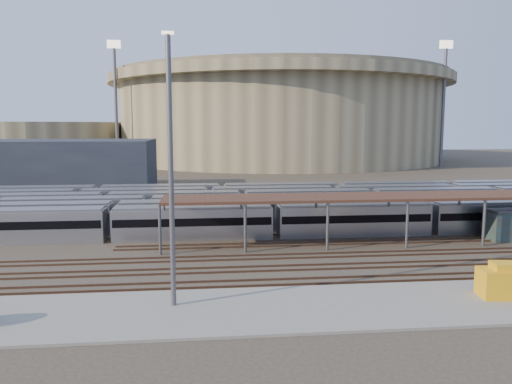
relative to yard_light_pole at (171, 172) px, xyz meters
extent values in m
plane|color=#383026|center=(5.81, 13.76, -9.74)|extent=(420.00, 420.00, 0.00)
cube|color=gray|center=(0.81, -1.24, -9.64)|extent=(50.00, 9.00, 0.20)
cube|color=#A4A3A8|center=(10.39, 21.76, -7.94)|extent=(112.00, 2.90, 3.60)
cube|color=#A4A3A8|center=(10.40, 25.96, -7.94)|extent=(112.00, 2.90, 3.60)
cube|color=#A4A3A8|center=(13.82, 30.16, -7.94)|extent=(112.00, 2.90, 3.60)
cube|color=#A4A3A8|center=(7.58, 34.36, -7.94)|extent=(112.00, 2.90, 3.60)
cube|color=#A4A3A8|center=(3.06, 38.56, -7.94)|extent=(112.00, 2.90, 3.60)
cube|color=#A4A3A8|center=(5.01, 42.76, -7.94)|extent=(112.00, 2.90, 3.60)
cylinder|color=#555559|center=(-2.19, 15.06, -7.24)|extent=(0.30, 0.30, 5.00)
cylinder|color=#555559|center=(-2.19, 20.46, -7.24)|extent=(0.30, 0.30, 5.00)
cylinder|color=#555559|center=(6.38, 15.06, -7.24)|extent=(0.30, 0.30, 5.00)
cylinder|color=#555559|center=(6.38, 20.46, -7.24)|extent=(0.30, 0.30, 5.00)
cylinder|color=#555559|center=(14.95, 15.06, -7.24)|extent=(0.30, 0.30, 5.00)
cylinder|color=#555559|center=(14.95, 20.46, -7.24)|extent=(0.30, 0.30, 5.00)
cylinder|color=#555559|center=(23.52, 15.06, -7.24)|extent=(0.30, 0.30, 5.00)
cylinder|color=#555559|center=(23.52, 20.46, -7.24)|extent=(0.30, 0.30, 5.00)
cylinder|color=#555559|center=(32.09, 15.06, -7.24)|extent=(0.30, 0.30, 5.00)
cylinder|color=#555559|center=(32.09, 20.46, -7.24)|extent=(0.30, 0.30, 5.00)
cube|color=#331C15|center=(27.81, 17.76, -4.59)|extent=(60.00, 6.00, 0.30)
cube|color=#4C3323|center=(5.81, 12.01, -9.65)|extent=(170.00, 0.12, 0.18)
cube|color=#4C3323|center=(5.81, 13.51, -9.65)|extent=(170.00, 0.12, 0.18)
cube|color=#4C3323|center=(5.81, 8.01, -9.65)|extent=(170.00, 0.12, 0.18)
cube|color=#4C3323|center=(5.81, 9.51, -9.65)|extent=(170.00, 0.12, 0.18)
cube|color=#4C3323|center=(5.81, 4.01, -9.65)|extent=(170.00, 0.12, 0.18)
cube|color=#4C3323|center=(5.81, 5.51, -9.65)|extent=(170.00, 0.12, 0.18)
cylinder|color=gray|center=(30.81, 153.76, 4.26)|extent=(116.00, 116.00, 28.00)
cylinder|color=gray|center=(30.81, 153.76, 19.76)|extent=(124.00, 124.00, 3.00)
cylinder|color=#69604A|center=(30.81, 153.76, 22.01)|extent=(120.00, 120.00, 1.50)
cylinder|color=gray|center=(-54.19, 143.76, -2.74)|extent=(56.00, 56.00, 14.00)
cube|color=#1E232D|center=(-29.19, 68.76, -4.74)|extent=(42.00, 20.00, 10.00)
cylinder|color=#555559|center=(-24.19, 123.76, 8.26)|extent=(1.00, 1.00, 36.00)
cube|color=#FFF2CC|center=(-24.19, 123.76, 27.46)|extent=(4.00, 0.60, 2.40)
cylinder|color=#555559|center=(75.81, 113.76, 8.26)|extent=(1.00, 1.00, 36.00)
cube|color=#FFF2CC|center=(75.81, 113.76, 27.46)|extent=(4.00, 0.60, 2.40)
cylinder|color=#555559|center=(-4.19, 173.76, 8.26)|extent=(1.00, 1.00, 36.00)
cube|color=#FFF2CC|center=(-4.19, 173.76, 27.46)|extent=(4.00, 0.60, 2.40)
cylinder|color=#555559|center=(0.00, 0.00, -0.18)|extent=(0.36, 0.36, 18.71)
cube|color=#FFF2CC|center=(0.00, 0.00, 9.27)|extent=(0.80, 0.31, 0.20)
cube|color=gold|center=(24.31, -0.85, -8.49)|extent=(3.59, 2.49, 2.10)
camera|label=1|loc=(2.25, -34.61, 3.17)|focal=35.00mm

